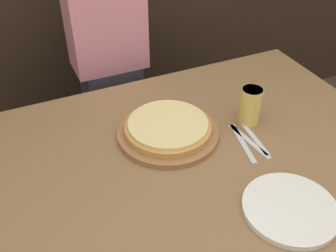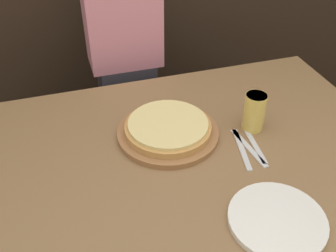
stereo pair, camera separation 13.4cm
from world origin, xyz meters
name	(u,v)px [view 2 (the right image)]	position (x,y,z in m)	size (l,w,h in m)	color
dining_table	(191,225)	(0.00, 0.00, 0.35)	(1.40, 1.03, 0.71)	olive
pizza_on_board	(168,129)	(-0.05, 0.13, 0.73)	(0.35, 0.35, 0.06)	#99663D
beer_glass	(254,111)	(0.24, 0.08, 0.78)	(0.08, 0.08, 0.14)	#E5C65B
dinner_plate	(277,220)	(0.12, -0.32, 0.72)	(0.27, 0.27, 0.02)	white
fork	(242,149)	(0.16, -0.02, 0.71)	(0.06, 0.21, 0.00)	silver
dinner_knife	(249,148)	(0.18, -0.02, 0.71)	(0.04, 0.21, 0.00)	silver
spoon	(255,146)	(0.21, -0.02, 0.71)	(0.04, 0.18, 0.00)	silver
diner_person	(126,71)	(-0.08, 0.73, 0.64)	(0.32, 0.20, 1.29)	#33333D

